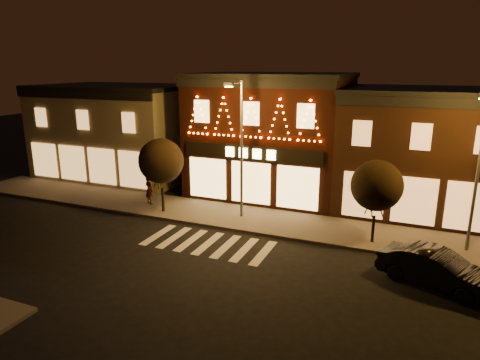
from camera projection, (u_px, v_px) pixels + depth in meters
The scene contains 11 objects.
ground at pixel (166, 278), 18.25m from camera, with size 120.00×120.00×0.00m, color black.
sidewalk_far at pixel (271, 222), 24.60m from camera, with size 44.00×4.00×0.15m, color #47423D.
building_left at pixel (120, 131), 34.60m from camera, with size 12.20×8.28×7.30m.
building_pulp at pixel (272, 134), 29.61m from camera, with size 10.20×8.34×8.30m.
building_right_a at pixel (419, 150), 26.18m from camera, with size 9.20×8.28×7.50m.
streetlamp_mid at pixel (240, 140), 23.94m from camera, with size 0.50×1.79×7.84m.
streetlamp_right at pixel (479, 161), 19.37m from camera, with size 0.70×1.73×7.56m.
tree_left at pixel (161, 161), 25.36m from camera, with size 2.69×2.69×4.49m.
tree_right at pixel (377, 186), 20.88m from camera, with size 2.53×2.53×4.22m.
dark_sedan at pixel (437, 269), 17.40m from camera, with size 1.62×4.65×1.53m, color black.
pedestrian at pixel (149, 190), 27.32m from camera, with size 0.68×0.45×1.87m, color gray.
Camera 1 is at (9.30, -14.01, 8.82)m, focal length 31.97 mm.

